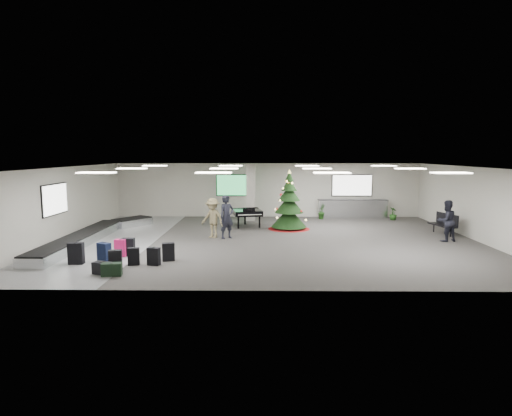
{
  "coord_description": "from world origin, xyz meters",
  "views": [
    {
      "loc": [
        -0.37,
        -18.49,
        3.8
      ],
      "look_at": [
        -0.63,
        1.0,
        1.29
      ],
      "focal_mm": 30.0,
      "sensor_mm": 36.0,
      "label": 1
    }
  ],
  "objects_px": {
    "traveler_a": "(227,217)",
    "potted_plant_left": "(322,212)",
    "baggage_carousel": "(92,235)",
    "traveler_b": "(213,218)",
    "pink_suitcase": "(121,248)",
    "christmas_tree": "(289,209)",
    "service_counter": "(352,209)",
    "bench": "(445,223)",
    "grand_piano": "(247,212)",
    "potted_plant_right": "(393,214)",
    "traveler_bench": "(446,221)"
  },
  "relations": [
    {
      "from": "potted_plant_right",
      "to": "traveler_a",
      "type": "bearing_deg",
      "value": -149.24
    },
    {
      "from": "traveler_bench",
      "to": "potted_plant_right",
      "type": "relative_size",
      "value": 2.42
    },
    {
      "from": "service_counter",
      "to": "potted_plant_left",
      "type": "xyz_separation_m",
      "value": [
        -1.89,
        -0.57,
        -0.12
      ]
    },
    {
      "from": "baggage_carousel",
      "to": "bench",
      "type": "xyz_separation_m",
      "value": [
        16.08,
        1.53,
        0.34
      ]
    },
    {
      "from": "bench",
      "to": "traveler_bench",
      "type": "distance_m",
      "value": 1.78
    },
    {
      "from": "christmas_tree",
      "to": "bench",
      "type": "height_order",
      "value": "christmas_tree"
    },
    {
      "from": "pink_suitcase",
      "to": "potted_plant_right",
      "type": "bearing_deg",
      "value": 42.82
    },
    {
      "from": "potted_plant_left",
      "to": "grand_piano",
      "type": "bearing_deg",
      "value": -149.01
    },
    {
      "from": "traveler_b",
      "to": "potted_plant_right",
      "type": "xyz_separation_m",
      "value": [
        9.72,
        5.28,
        -0.53
      ]
    },
    {
      "from": "potted_plant_right",
      "to": "baggage_carousel",
      "type": "bearing_deg",
      "value": -158.67
    },
    {
      "from": "bench",
      "to": "traveler_bench",
      "type": "relative_size",
      "value": 0.91
    },
    {
      "from": "pink_suitcase",
      "to": "bench",
      "type": "xyz_separation_m",
      "value": [
        13.81,
        4.56,
        0.23
      ]
    },
    {
      "from": "service_counter",
      "to": "traveler_bench",
      "type": "height_order",
      "value": "traveler_bench"
    },
    {
      "from": "christmas_tree",
      "to": "potted_plant_left",
      "type": "xyz_separation_m",
      "value": [
        2.11,
        3.28,
        -0.61
      ]
    },
    {
      "from": "potted_plant_left",
      "to": "pink_suitcase",
      "type": "bearing_deg",
      "value": -133.42
    },
    {
      "from": "traveler_a",
      "to": "service_counter",
      "type": "bearing_deg",
      "value": 5.31
    },
    {
      "from": "traveler_bench",
      "to": "service_counter",
      "type": "bearing_deg",
      "value": -85.6
    },
    {
      "from": "grand_piano",
      "to": "potted_plant_right",
      "type": "relative_size",
      "value": 2.75
    },
    {
      "from": "pink_suitcase",
      "to": "potted_plant_left",
      "type": "height_order",
      "value": "potted_plant_left"
    },
    {
      "from": "service_counter",
      "to": "christmas_tree",
      "type": "bearing_deg",
      "value": -136.05
    },
    {
      "from": "bench",
      "to": "traveler_a",
      "type": "relative_size",
      "value": 0.84
    },
    {
      "from": "potted_plant_left",
      "to": "traveler_bench",
      "type": "bearing_deg",
      "value": -54.3
    },
    {
      "from": "service_counter",
      "to": "grand_piano",
      "type": "xyz_separation_m",
      "value": [
        -6.13,
        -3.13,
        0.19
      ]
    },
    {
      "from": "pink_suitcase",
      "to": "potted_plant_left",
      "type": "relative_size",
      "value": 0.79
    },
    {
      "from": "potted_plant_right",
      "to": "traveler_b",
      "type": "bearing_deg",
      "value": -151.51
    },
    {
      "from": "grand_piano",
      "to": "potted_plant_right",
      "type": "bearing_deg",
      "value": 3.7
    },
    {
      "from": "potted_plant_left",
      "to": "potted_plant_right",
      "type": "bearing_deg",
      "value": -4.39
    },
    {
      "from": "baggage_carousel",
      "to": "potted_plant_right",
      "type": "height_order",
      "value": "potted_plant_right"
    },
    {
      "from": "christmas_tree",
      "to": "potted_plant_right",
      "type": "height_order",
      "value": "christmas_tree"
    },
    {
      "from": "traveler_a",
      "to": "potted_plant_left",
      "type": "distance_m",
      "value": 7.64
    },
    {
      "from": "baggage_carousel",
      "to": "bench",
      "type": "height_order",
      "value": "bench"
    },
    {
      "from": "traveler_bench",
      "to": "potted_plant_left",
      "type": "distance_m",
      "value": 7.71
    },
    {
      "from": "grand_piano",
      "to": "traveler_bench",
      "type": "xyz_separation_m",
      "value": [
        8.74,
        -3.7,
        0.16
      ]
    },
    {
      "from": "baggage_carousel",
      "to": "traveler_b",
      "type": "bearing_deg",
      "value": 6.22
    },
    {
      "from": "traveler_a",
      "to": "baggage_carousel",
      "type": "bearing_deg",
      "value": 147.49
    },
    {
      "from": "traveler_b",
      "to": "baggage_carousel",
      "type": "bearing_deg",
      "value": -143.51
    },
    {
      "from": "pink_suitcase",
      "to": "traveler_b",
      "type": "xyz_separation_m",
      "value": [
        3.0,
        3.6,
        0.57
      ]
    },
    {
      "from": "traveler_a",
      "to": "traveler_b",
      "type": "relative_size",
      "value": 1.08
    },
    {
      "from": "baggage_carousel",
      "to": "traveler_b",
      "type": "distance_m",
      "value": 5.33
    },
    {
      "from": "traveler_a",
      "to": "potted_plant_right",
      "type": "bearing_deg",
      "value": -6.11
    },
    {
      "from": "service_counter",
      "to": "grand_piano",
      "type": "relative_size",
      "value": 1.98
    },
    {
      "from": "baggage_carousel",
      "to": "grand_piano",
      "type": "relative_size",
      "value": 4.75
    },
    {
      "from": "pink_suitcase",
      "to": "grand_piano",
      "type": "xyz_separation_m",
      "value": [
        4.44,
        6.64,
        0.41
      ]
    },
    {
      "from": "bench",
      "to": "pink_suitcase",
      "type": "bearing_deg",
      "value": -175.17
    },
    {
      "from": "baggage_carousel",
      "to": "traveler_a",
      "type": "relative_size",
      "value": 4.98
    },
    {
      "from": "grand_piano",
      "to": "pink_suitcase",
      "type": "bearing_deg",
      "value": -135.28
    },
    {
      "from": "bench",
      "to": "traveler_a",
      "type": "height_order",
      "value": "traveler_a"
    },
    {
      "from": "christmas_tree",
      "to": "traveler_bench",
      "type": "xyz_separation_m",
      "value": [
        6.6,
        -2.97,
        -0.13
      ]
    },
    {
      "from": "christmas_tree",
      "to": "potted_plant_left",
      "type": "height_order",
      "value": "christmas_tree"
    },
    {
      "from": "christmas_tree",
      "to": "bench",
      "type": "distance_m",
      "value": 7.37
    }
  ]
}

